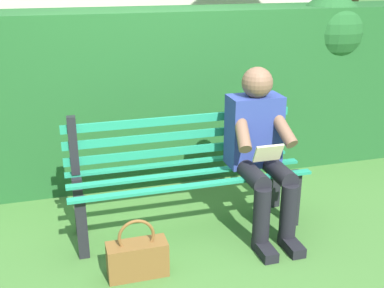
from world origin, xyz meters
TOP-DOWN VIEW (x-y plane):
  - ground at (0.00, 0.00)m, footprint 60.00×60.00m
  - park_bench at (0.00, -0.08)m, footprint 1.70×0.48m
  - person_seated at (-0.50, 0.10)m, footprint 0.44×0.73m
  - hedge_backdrop at (-0.09, -1.15)m, footprint 5.39×0.80m
  - handbag at (0.46, 0.46)m, footprint 0.38×0.15m

SIDE VIEW (x-z plane):
  - ground at x=0.00m, z-range 0.00..0.00m
  - handbag at x=0.46m, z-range -0.07..0.32m
  - park_bench at x=0.00m, z-range 0.01..0.89m
  - person_seated at x=-0.50m, z-range 0.04..1.22m
  - hedge_backdrop at x=-0.09m, z-range -0.01..1.58m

